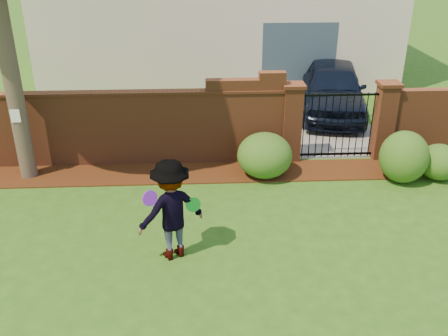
{
  "coord_description": "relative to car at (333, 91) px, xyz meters",
  "views": [
    {
      "loc": [
        0.25,
        -6.89,
        5.01
      ],
      "look_at": [
        0.68,
        1.4,
        1.05
      ],
      "focal_mm": 40.07,
      "sensor_mm": 36.0,
      "label": 1
    }
  ],
  "objects": [
    {
      "name": "ground",
      "position": [
        -4.18,
        -7.07,
        -0.77
      ],
      "size": [
        80.0,
        80.0,
        0.01
      ],
      "primitive_type": "cube",
      "color": "#2D5816",
      "rests_on": "ground"
    },
    {
      "name": "mulch_bed",
      "position": [
        -5.13,
        -3.73,
        -0.75
      ],
      "size": [
        11.1,
        1.08,
        0.03
      ],
      "primitive_type": "cube",
      "color": "#391A0A",
      "rests_on": "ground"
    },
    {
      "name": "brick_wall",
      "position": [
        -6.19,
        -3.07,
        0.16
      ],
      "size": [
        8.7,
        0.31,
        2.16
      ],
      "color": "brown",
      "rests_on": "ground"
    },
    {
      "name": "pillar_left",
      "position": [
        -1.78,
        -3.07,
        0.19
      ],
      "size": [
        0.5,
        0.5,
        1.88
      ],
      "color": "brown",
      "rests_on": "ground"
    },
    {
      "name": "pillar_right",
      "position": [
        0.42,
        -3.07,
        0.19
      ],
      "size": [
        0.5,
        0.5,
        1.88
      ],
      "color": "brown",
      "rests_on": "ground"
    },
    {
      "name": "iron_gate",
      "position": [
        -0.68,
        -3.07,
        0.09
      ],
      "size": [
        1.78,
        0.03,
        1.6
      ],
      "color": "black",
      "rests_on": "ground"
    },
    {
      "name": "driveway",
      "position": [
        -0.68,
        0.93,
        -0.76
      ],
      "size": [
        3.2,
        8.0,
        0.01
      ],
      "primitive_type": "cube",
      "color": "gray",
      "rests_on": "ground"
    },
    {
      "name": "car",
      "position": [
        0.0,
        0.0,
        0.0
      ],
      "size": [
        2.63,
        4.74,
        1.53
      ],
      "primitive_type": "imported",
      "rotation": [
        0.0,
        0.0,
        -0.19
      ],
      "color": "black",
      "rests_on": "ground"
    },
    {
      "name": "paper_notice",
      "position": [
        -7.78,
        -3.86,
        0.74
      ],
      "size": [
        0.2,
        0.01,
        0.28
      ],
      "primitive_type": "cube",
      "color": "white",
      "rests_on": "tree"
    },
    {
      "name": "shrub_left",
      "position": [
        -2.51,
        -3.92,
        -0.26
      ],
      "size": [
        1.23,
        1.23,
        1.0
      ],
      "primitive_type": "ellipsoid",
      "color": "#245519",
      "rests_on": "ground"
    },
    {
      "name": "shrub_middle",
      "position": [
        0.47,
        -4.33,
        -0.19
      ],
      "size": [
        1.05,
        1.05,
        1.15
      ],
      "primitive_type": "ellipsoid",
      "color": "#245519",
      "rests_on": "ground"
    },
    {
      "name": "shrub_right",
      "position": [
        1.32,
        -4.25,
        -0.37
      ],
      "size": [
        0.9,
        0.9,
        0.8
      ],
      "primitive_type": "ellipsoid",
      "color": "#245519",
      "rests_on": "ground"
    },
    {
      "name": "man",
      "position": [
        -4.42,
        -6.9,
        0.12
      ],
      "size": [
        1.31,
        1.07,
        1.77
      ],
      "primitive_type": "imported",
      "rotation": [
        0.0,
        0.0,
        3.57
      ],
      "color": "gray",
      "rests_on": "ground"
    },
    {
      "name": "frisbee_purple",
      "position": [
        -4.71,
        -7.25,
        0.56
      ],
      "size": [
        0.25,
        0.2,
        0.25
      ],
      "primitive_type": "cylinder",
      "rotation": [
        1.36,
        0.0,
        0.58
      ],
      "color": "purple",
      "rests_on": "man"
    },
    {
      "name": "frisbee_green",
      "position": [
        -4.06,
        -6.88,
        0.22
      ],
      "size": [
        0.25,
        0.11,
        0.25
      ],
      "primitive_type": "cylinder",
      "rotation": [
        1.43,
        0.0,
        0.22
      ],
      "color": "green",
      "rests_on": "man"
    }
  ]
}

